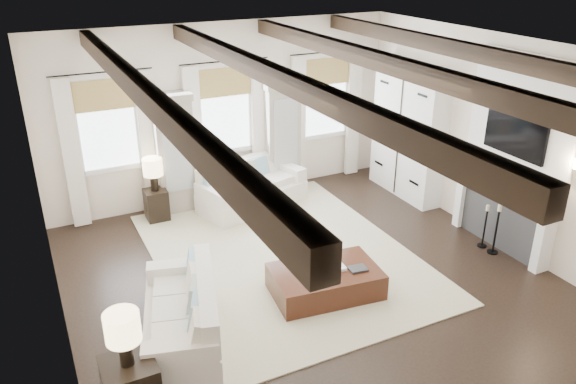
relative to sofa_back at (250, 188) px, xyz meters
name	(u,v)px	position (x,y,z in m)	size (l,w,h in m)	color
ground	(325,295)	(-0.20, -3.11, -0.33)	(7.50, 7.50, 0.00)	black
room_shell	(344,137)	(0.55, -2.21, 1.55)	(6.54, 7.54, 3.22)	white
area_rug	(283,255)	(-0.26, -1.90, -0.32)	(3.65, 4.72, 0.02)	beige
sofa_back	(250,188)	(0.00, 0.00, 0.00)	(2.09, 1.37, 0.83)	white
sofa_left	(185,317)	(-2.16, -3.17, -0.01)	(1.30, 2.02, 0.80)	white
ottoman	(325,282)	(-0.19, -3.07, -0.15)	(1.44, 0.90, 0.38)	black
tray	(325,266)	(-0.16, -3.00, 0.06)	(0.50, 0.38, 0.04)	white
book_lower	(316,267)	(-0.31, -3.02, 0.10)	(0.26, 0.20, 0.04)	#262628
book_upper	(318,264)	(-0.28, -3.02, 0.14)	(0.22, 0.17, 0.03)	beige
book_loose	(358,269)	(0.20, -3.26, 0.06)	(0.24, 0.18, 0.03)	#262628
side_table_front	(131,384)	(-2.98, -3.96, -0.07)	(0.54, 0.54, 0.54)	black
lamp_front	(123,330)	(-2.98, -3.96, 0.62)	(0.35, 0.35, 0.61)	black
side_table_back	(157,205)	(-1.67, 0.18, -0.06)	(0.37, 0.37, 0.55)	black
lamp_back	(153,169)	(-1.67, 0.18, 0.61)	(0.33, 0.33, 0.57)	black
candlestick_near	(496,233)	(2.70, -3.25, 0.01)	(0.17, 0.17, 0.82)	black
candlestick_far	(484,230)	(2.70, -3.02, -0.04)	(0.14, 0.14, 0.72)	black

